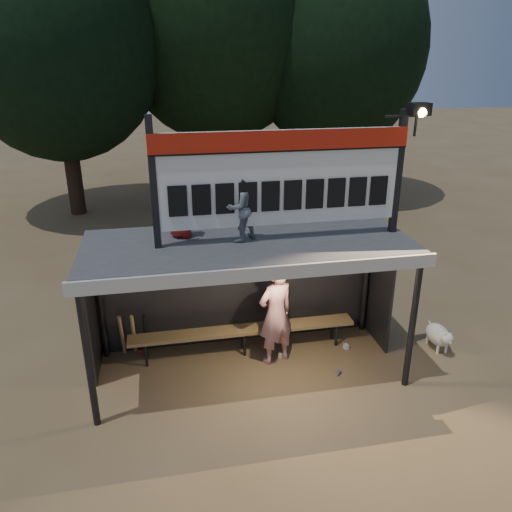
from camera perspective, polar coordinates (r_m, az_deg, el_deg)
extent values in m
plane|color=brown|center=(8.69, -0.80, -12.79)|extent=(80.00, 80.00, 0.00)
imported|color=silver|center=(8.44, 2.27, -6.63)|extent=(0.78, 0.66, 1.83)
imported|color=slate|center=(7.48, -1.86, 5.62)|extent=(0.65, 0.62, 1.06)
imported|color=#A72219|center=(7.73, -8.64, 5.48)|extent=(0.55, 0.50, 0.94)
cube|color=#3D3D40|center=(7.63, -0.89, 1.29)|extent=(5.00, 2.00, 0.12)
cube|color=beige|center=(6.72, 0.68, -2.05)|extent=(5.10, 0.06, 0.20)
cylinder|color=black|center=(7.32, -18.65, -11.09)|extent=(0.10, 0.10, 2.20)
cylinder|color=black|center=(8.11, 17.44, -7.50)|extent=(0.10, 0.10, 2.20)
cylinder|color=black|center=(8.88, -17.41, -4.83)|extent=(0.10, 0.10, 2.20)
cylinder|color=black|center=(9.54, 12.48, -2.39)|extent=(0.10, 0.10, 2.20)
cube|color=black|center=(8.99, -2.00, -3.42)|extent=(5.00, 0.04, 2.20)
cube|color=black|center=(8.54, -18.31, -6.06)|extent=(0.04, 1.00, 2.20)
cube|color=black|center=(9.25, 14.01, -3.33)|extent=(0.04, 1.00, 2.20)
cylinder|color=black|center=(8.59, -2.09, 2.92)|extent=(5.00, 0.06, 0.06)
cube|color=black|center=(7.22, -11.64, 8.05)|extent=(0.10, 0.10, 1.90)
cube|color=black|center=(8.08, 15.92, 9.12)|extent=(0.10, 0.10, 1.90)
cube|color=silver|center=(7.43, 2.90, 8.86)|extent=(3.80, 0.08, 1.40)
cube|color=#B21D0C|center=(7.28, 3.09, 13.07)|extent=(3.80, 0.04, 0.28)
cube|color=black|center=(7.30, 3.07, 11.90)|extent=(3.80, 0.02, 0.03)
cube|color=black|center=(7.24, -8.95, 6.22)|extent=(0.27, 0.03, 0.45)
cube|color=black|center=(7.26, -6.25, 6.40)|extent=(0.27, 0.03, 0.45)
cube|color=black|center=(7.29, -3.58, 6.56)|extent=(0.27, 0.03, 0.45)
cube|color=black|center=(7.34, -0.93, 6.71)|extent=(0.27, 0.03, 0.45)
cube|color=black|center=(7.41, 1.67, 6.84)|extent=(0.27, 0.03, 0.45)
cube|color=black|center=(7.49, 4.23, 6.96)|extent=(0.27, 0.03, 0.45)
cube|color=black|center=(7.58, 6.73, 7.06)|extent=(0.27, 0.03, 0.45)
cube|color=black|center=(7.69, 9.16, 7.14)|extent=(0.27, 0.03, 0.45)
cube|color=black|center=(7.82, 11.52, 7.21)|extent=(0.27, 0.03, 0.45)
cube|color=black|center=(7.95, 13.81, 7.27)|extent=(0.27, 0.03, 0.45)
cylinder|color=black|center=(7.92, 16.24, 15.11)|extent=(0.50, 0.04, 0.04)
cylinder|color=black|center=(8.05, 17.76, 13.97)|extent=(0.04, 0.04, 0.30)
cube|color=black|center=(7.98, 18.14, 15.68)|extent=(0.30, 0.22, 0.18)
sphere|color=#FFD88C|center=(7.91, 18.42, 15.30)|extent=(0.14, 0.14, 0.14)
cube|color=olive|center=(8.90, -1.47, -8.42)|extent=(4.00, 0.35, 0.06)
cylinder|color=black|center=(8.84, -12.45, -10.96)|extent=(0.05, 0.05, 0.45)
cylinder|color=black|center=(9.04, -12.44, -10.15)|extent=(0.05, 0.05, 0.45)
cylinder|color=black|center=(8.92, -1.32, -10.05)|extent=(0.05, 0.05, 0.45)
cylinder|color=black|center=(9.12, -1.58, -9.27)|extent=(0.05, 0.05, 0.45)
cylinder|color=black|center=(9.31, 9.17, -8.85)|extent=(0.05, 0.05, 0.45)
cylinder|color=black|center=(9.50, 8.67, -8.13)|extent=(0.05, 0.05, 0.45)
cylinder|color=#301F15|center=(17.51, -20.34, 10.51)|extent=(0.50, 0.50, 3.74)
ellipsoid|color=black|center=(17.25, -22.05, 22.44)|extent=(6.46, 6.46, 7.48)
cylinder|color=black|center=(18.88, -4.28, 13.21)|extent=(0.50, 0.50, 4.18)
ellipsoid|color=black|center=(18.70, -4.67, 25.67)|extent=(7.22, 7.22, 8.36)
cylinder|color=black|center=(18.88, 8.55, 12.02)|extent=(0.50, 0.50, 3.52)
ellipsoid|color=black|center=(18.61, 9.19, 22.50)|extent=(6.08, 6.08, 7.04)
ellipsoid|color=beige|center=(9.68, 20.08, -8.44)|extent=(0.36, 0.58, 0.36)
sphere|color=white|center=(9.43, 21.00, -8.78)|extent=(0.22, 0.22, 0.22)
cone|color=beige|center=(9.37, 21.30, -9.18)|extent=(0.10, 0.10, 0.10)
cone|color=beige|center=(9.35, 20.88, -8.36)|extent=(0.06, 0.06, 0.07)
cone|color=beige|center=(9.40, 21.41, -8.27)|extent=(0.06, 0.06, 0.07)
cylinder|color=beige|center=(9.60, 20.06, -9.96)|extent=(0.05, 0.05, 0.18)
cylinder|color=silver|center=(9.68, 20.89, -9.80)|extent=(0.05, 0.05, 0.18)
cylinder|color=beige|center=(9.86, 19.01, -8.91)|extent=(0.05, 0.05, 0.18)
cylinder|color=beige|center=(9.94, 19.82, -8.77)|extent=(0.05, 0.05, 0.18)
cylinder|color=silver|center=(9.87, 19.26, -7.25)|extent=(0.04, 0.16, 0.14)
cylinder|color=#956A45|center=(9.09, -15.07, -8.71)|extent=(0.08, 0.27, 0.84)
cylinder|color=#A3814C|center=(9.07, -13.80, -8.63)|extent=(0.07, 0.30, 0.83)
cylinder|color=black|center=(9.06, -12.53, -8.55)|extent=(0.07, 0.33, 0.83)
cube|color=#AA1D1E|center=(9.32, 1.75, -9.83)|extent=(0.12, 0.12, 0.08)
cylinder|color=#B2B2B7|center=(8.65, 9.33, -12.99)|extent=(0.13, 0.13, 0.07)
cube|color=beige|center=(8.98, 2.93, -11.21)|extent=(0.12, 0.11, 0.08)
cylinder|color=#A2241B|center=(9.29, -13.01, -10.62)|extent=(0.14, 0.12, 0.07)
cube|color=#BCBCC1|center=(9.34, 10.26, -10.15)|extent=(0.09, 0.11, 0.08)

